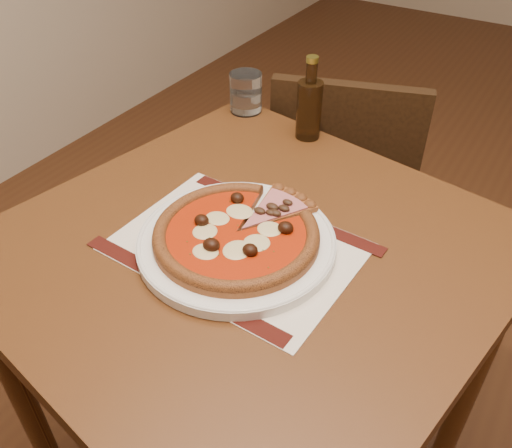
{
  "coord_description": "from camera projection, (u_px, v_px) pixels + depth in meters",
  "views": [
    {
      "loc": [
        -0.49,
        -1.44,
        1.36
      ],
      "look_at": [
        -0.87,
        -0.83,
        0.78
      ],
      "focal_mm": 38.0,
      "sensor_mm": 36.0,
      "label": 1
    }
  ],
  "objects": [
    {
      "name": "table",
      "position": [
        250.0,
        286.0,
        0.99
      ],
      "size": [
        0.93,
        0.93,
        0.75
      ],
      "rotation": [
        0.0,
        0.0,
        -0.18
      ],
      "color": "brown",
      "rests_on": "ground"
    },
    {
      "name": "chair_far",
      "position": [
        342.0,
        184.0,
        1.57
      ],
      "size": [
        0.49,
        0.49,
        0.82
      ],
      "rotation": [
        0.0,
        0.0,
        3.46
      ],
      "color": "black",
      "rests_on": "ground"
    },
    {
      "name": "placemat",
      "position": [
        237.0,
        247.0,
        0.92
      ],
      "size": [
        0.41,
        0.3,
        0.0
      ],
      "primitive_type": "cube",
      "rotation": [
        0.0,
        0.0,
        -0.04
      ],
      "color": "silver",
      "rests_on": "table"
    },
    {
      "name": "plate",
      "position": [
        236.0,
        242.0,
        0.92
      ],
      "size": [
        0.34,
        0.34,
        0.02
      ],
      "primitive_type": "cylinder",
      "color": "white",
      "rests_on": "placemat"
    },
    {
      "name": "pizza",
      "position": [
        236.0,
        234.0,
        0.9
      ],
      "size": [
        0.28,
        0.28,
        0.04
      ],
      "color": "brown",
      "rests_on": "plate"
    },
    {
      "name": "ham_slice",
      "position": [
        278.0,
        214.0,
        0.95
      ],
      "size": [
        0.11,
        0.15,
        0.02
      ],
      "rotation": [
        0.0,
        0.0,
        1.36
      ],
      "color": "brown",
      "rests_on": "plate"
    },
    {
      "name": "water_glass",
      "position": [
        246.0,
        93.0,
        1.29
      ],
      "size": [
        0.08,
        0.08,
        0.09
      ],
      "primitive_type": "cylinder",
      "rotation": [
        0.0,
        0.0,
        -0.09
      ],
      "color": "white",
      "rests_on": "table"
    },
    {
      "name": "bottle",
      "position": [
        309.0,
        107.0,
        1.17
      ],
      "size": [
        0.06,
        0.06,
        0.18
      ],
      "color": "#321E0C",
      "rests_on": "table"
    }
  ]
}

